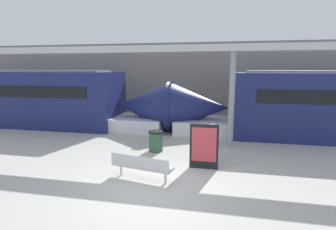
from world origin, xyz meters
name	(u,v)px	position (x,y,z in m)	size (l,w,h in m)	color
ground_plane	(153,186)	(0.00, 0.00, 0.00)	(60.00, 60.00, 0.00)	#B2AFA8
station_wall	(195,80)	(0.00, 11.16, 2.50)	(56.00, 0.20, 5.00)	gray
train_right	(37,99)	(-8.78, 6.70, 1.50)	(15.99, 2.93, 3.20)	navy
bench_near	(141,165)	(-0.45, 0.32, 0.47)	(1.94, 0.81, 0.78)	silver
trash_bin	(156,141)	(-0.71, 3.15, 0.42)	(0.59, 0.59, 0.83)	#2D5138
poster_board	(204,146)	(1.31, 1.64, 0.76)	(0.95, 0.07, 1.51)	black
support_column_near	(232,101)	(2.23, 4.34, 1.98)	(0.25, 0.25, 3.97)	gray
canopy_beam	(234,48)	(2.23, 4.34, 4.11)	(28.00, 0.60, 0.28)	#B7B7BC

